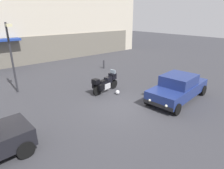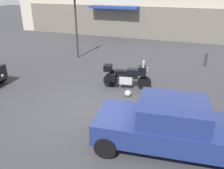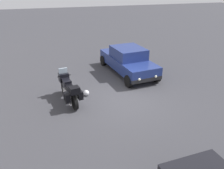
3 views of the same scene
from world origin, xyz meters
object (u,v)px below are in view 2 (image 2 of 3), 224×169
at_px(streetlamp_curbside, 74,16).
at_px(bollard_curbside, 206,59).
at_px(motorcycle, 126,76).
at_px(car_sedan_far, 173,126).
at_px(helmet, 128,93).

bearing_deg(streetlamp_curbside, bollard_curbside, 8.54).
bearing_deg(motorcycle, bollard_curbside, 43.65).
bearing_deg(car_sedan_far, motorcycle, -62.26).
distance_m(car_sedan_far, streetlamp_curbside, 10.31).
xyz_separation_m(helmet, streetlamp_curbside, (-4.82, 4.38, 2.58)).
bearing_deg(streetlamp_curbside, helmet, -42.31).
height_order(car_sedan_far, bollard_curbside, car_sedan_far).
xyz_separation_m(car_sedan_far, bollard_curbside, (1.06, 8.53, -0.34)).
height_order(motorcycle, car_sedan_far, car_sedan_far).
relative_size(streetlamp_curbside, bollard_curbside, 5.27).
bearing_deg(car_sedan_far, bollard_curbside, -103.04).
height_order(car_sedan_far, streetlamp_curbside, streetlamp_curbside).
bearing_deg(bollard_curbside, streetlamp_curbside, -171.46).
bearing_deg(motorcycle, streetlamp_curbside, 132.24).
relative_size(car_sedan_far, streetlamp_curbside, 1.06).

